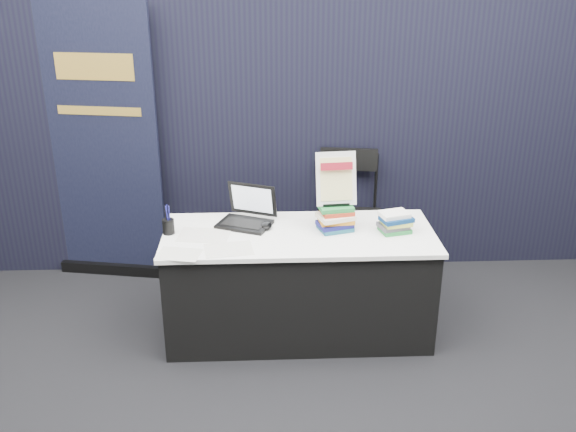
# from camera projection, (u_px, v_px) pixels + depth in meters

# --- Properties ---
(floor) EXTENTS (8.00, 8.00, 0.00)m
(floor) POSITION_uv_depth(u_px,v_px,m) (303.00, 377.00, 4.02)
(floor) COLOR black
(floor) RESTS_ON ground
(wall_back) EXTENTS (8.00, 0.02, 3.50)m
(wall_back) POSITION_uv_depth(u_px,v_px,m) (281.00, 22.00, 7.04)
(wall_back) COLOR beige
(wall_back) RESTS_ON floor
(drape_partition) EXTENTS (6.00, 0.08, 2.40)m
(drape_partition) POSITION_uv_depth(u_px,v_px,m) (291.00, 126.00, 5.04)
(drape_partition) COLOR black
(drape_partition) RESTS_ON floor
(display_table) EXTENTS (1.80, 0.75, 0.75)m
(display_table) POSITION_uv_depth(u_px,v_px,m) (299.00, 283.00, 4.39)
(display_table) COLOR black
(display_table) RESTS_ON floor
(laptop) EXTENTS (0.41, 0.39, 0.26)m
(laptop) POSITION_uv_depth(u_px,v_px,m) (244.00, 215.00, 4.37)
(laptop) COLOR black
(laptop) RESTS_ON display_table
(mouse) EXTENTS (0.08, 0.13, 0.04)m
(mouse) POSITION_uv_depth(u_px,v_px,m) (266.00, 225.00, 4.31)
(mouse) COLOR black
(mouse) RESTS_ON display_table
(brochure_left) EXTENTS (0.29, 0.23, 0.00)m
(brochure_left) POSITION_uv_depth(u_px,v_px,m) (179.00, 254.00, 3.94)
(brochure_left) COLOR silver
(brochure_left) RESTS_ON display_table
(brochure_mid) EXTENTS (0.33, 0.25, 0.00)m
(brochure_mid) POSITION_uv_depth(u_px,v_px,m) (229.00, 249.00, 4.01)
(brochure_mid) COLOR silver
(brochure_mid) RESTS_ON display_table
(brochure_right) EXTENTS (0.36, 0.28, 0.00)m
(brochure_right) POSITION_uv_depth(u_px,v_px,m) (204.00, 235.00, 4.20)
(brochure_right) COLOR silver
(brochure_right) RESTS_ON display_table
(pen_cup) EXTENTS (0.09, 0.09, 0.10)m
(pen_cup) POSITION_uv_depth(u_px,v_px,m) (168.00, 226.00, 4.22)
(pen_cup) COLOR black
(pen_cup) RESTS_ON display_table
(book_stack_tall) EXTENTS (0.24, 0.20, 0.17)m
(book_stack_tall) POSITION_uv_depth(u_px,v_px,m) (336.00, 218.00, 4.26)
(book_stack_tall) COLOR #1B5467
(book_stack_tall) RESTS_ON display_table
(book_stack_short) EXTENTS (0.22, 0.19, 0.14)m
(book_stack_short) POSITION_uv_depth(u_px,v_px,m) (395.00, 222.00, 4.23)
(book_stack_short) COLOR #207A36
(book_stack_short) RESTS_ON display_table
(info_sign) EXTENTS (0.27, 0.15, 0.36)m
(info_sign) POSITION_uv_depth(u_px,v_px,m) (336.00, 179.00, 4.19)
(info_sign) COLOR black
(info_sign) RESTS_ON book_stack_tall
(pullup_banner) EXTENTS (0.93, 0.26, 2.19)m
(pullup_banner) POSITION_uv_depth(u_px,v_px,m) (105.00, 161.00, 4.97)
(pullup_banner) COLOR black
(pullup_banner) RESTS_ON floor
(stacking_chair) EXTENTS (0.54, 0.54, 1.05)m
(stacking_chair) POSITION_uv_depth(u_px,v_px,m) (350.00, 212.00, 5.02)
(stacking_chair) COLOR black
(stacking_chair) RESTS_ON floor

